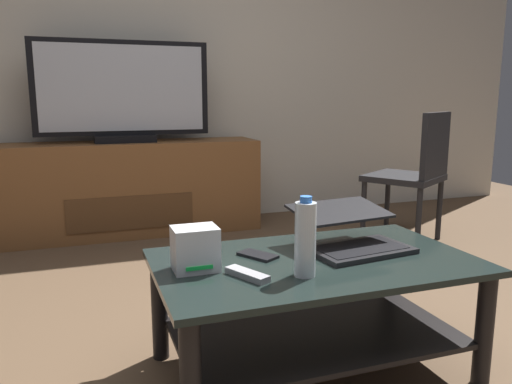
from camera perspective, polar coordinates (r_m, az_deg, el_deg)
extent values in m
plane|color=brown|center=(1.90, 4.63, -19.92)|extent=(7.68, 7.68, 0.00)
cube|color=beige|center=(4.03, -10.10, 16.71)|extent=(6.40, 0.12, 2.80)
cube|color=black|center=(1.76, 6.73, -7.93)|extent=(1.10, 0.64, 0.02)
cube|color=black|center=(1.86, 6.55, -15.54)|extent=(0.97, 0.57, 0.02)
cylinder|color=black|center=(1.91, 24.52, -14.10)|extent=(0.06, 0.06, 0.39)
cylinder|color=black|center=(1.94, -10.91, -12.82)|extent=(0.06, 0.06, 0.39)
cylinder|color=black|center=(2.30, 14.97, -9.26)|extent=(0.06, 0.06, 0.39)
cube|color=brown|center=(3.69, -14.42, 0.42)|extent=(1.87, 0.43, 0.66)
cube|color=#55351C|center=(3.51, -13.99, -2.31)|extent=(0.84, 0.01, 0.23)
cube|color=black|center=(3.63, -14.65, 5.88)|extent=(0.41, 0.20, 0.05)
cube|color=black|center=(3.62, -14.91, 11.33)|extent=(1.18, 0.04, 0.64)
cube|color=#B2B7C1|center=(3.60, -14.88, 11.34)|extent=(1.10, 0.01, 0.58)
cube|color=black|center=(3.51, 16.42, 1.57)|extent=(0.61, 0.61, 0.04)
cube|color=black|center=(3.42, 19.72, 4.85)|extent=(0.37, 0.25, 0.44)
cylinder|color=black|center=(3.80, 14.69, -1.18)|extent=(0.04, 0.04, 0.42)
cylinder|color=black|center=(3.46, 12.11, -2.21)|extent=(0.04, 0.04, 0.42)
cylinder|color=black|center=(3.67, 20.11, -1.91)|extent=(0.04, 0.04, 0.42)
cylinder|color=black|center=(3.32, 17.99, -3.07)|extent=(0.04, 0.04, 0.42)
cube|color=black|center=(1.86, 11.71, -6.44)|extent=(0.39, 0.26, 0.02)
cube|color=black|center=(1.86, 11.72, -6.15)|extent=(0.34, 0.21, 0.00)
cube|color=black|center=(1.93, 9.50, -2.13)|extent=(0.39, 0.26, 0.04)
cube|color=silver|center=(1.92, 9.57, -2.17)|extent=(0.35, 0.23, 0.03)
cube|color=silver|center=(1.63, -6.93, -6.41)|extent=(0.14, 0.11, 0.14)
cube|color=#19D84C|center=(1.59, -6.43, -8.59)|extent=(0.09, 0.00, 0.01)
cylinder|color=silver|center=(1.57, 5.62, -5.40)|extent=(0.07, 0.07, 0.23)
cylinder|color=blue|center=(1.53, 5.71, -0.84)|extent=(0.04, 0.04, 0.02)
cube|color=black|center=(1.77, 0.20, -7.19)|extent=(0.13, 0.16, 0.01)
cube|color=#99999E|center=(1.57, -1.01, -9.35)|extent=(0.11, 0.16, 0.02)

